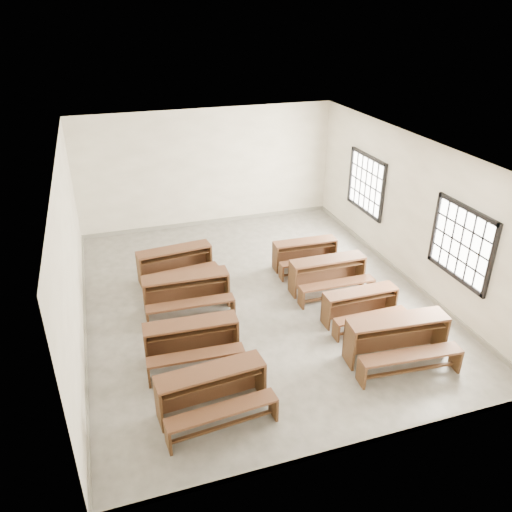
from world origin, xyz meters
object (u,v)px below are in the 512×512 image
object	(u,v)px
desk_set_4	(398,337)
desk_set_7	(305,252)
desk_set_2	(187,290)
desk_set_6	(328,272)
desk_set_5	(361,304)
desk_set_0	(212,389)
desk_set_3	(175,262)
desk_set_1	(192,339)

from	to	relation	value
desk_set_4	desk_set_7	size ratio (longest dim) A/B	1.21
desk_set_2	desk_set_6	xyz separation A→B (m)	(3.05, -0.16, -0.02)
desk_set_5	desk_set_7	bearing A→B (deg)	93.25
desk_set_0	desk_set_2	size ratio (longest dim) A/B	0.99
desk_set_2	desk_set_7	xyz separation A→B (m)	(2.99, 0.95, -0.06)
desk_set_4	desk_set_6	bearing A→B (deg)	97.79
desk_set_3	desk_set_7	xyz separation A→B (m)	(2.99, -0.38, -0.04)
desk_set_1	desk_set_2	bearing A→B (deg)	85.10
desk_set_0	desk_set_1	world-z (taller)	desk_set_0
desk_set_2	desk_set_6	world-z (taller)	desk_set_2
desk_set_0	desk_set_5	distance (m)	3.64
desk_set_7	desk_set_6	bearing A→B (deg)	-85.08
desk_set_0	desk_set_6	size ratio (longest dim) A/B	1.05
desk_set_5	desk_set_2	bearing A→B (deg)	155.03
desk_set_4	desk_set_5	size ratio (longest dim) A/B	1.24
desk_set_1	desk_set_5	bearing A→B (deg)	5.41
desk_set_0	desk_set_5	xyz separation A→B (m)	(3.32, 1.49, -0.05)
desk_set_0	desk_set_1	distance (m)	1.34
desk_set_1	desk_set_7	xyz separation A→B (m)	(3.21, 2.54, -0.03)
desk_set_3	desk_set_4	size ratio (longest dim) A/B	0.94
desk_set_4	desk_set_7	world-z (taller)	desk_set_4
desk_set_3	desk_set_7	bearing A→B (deg)	-13.41
desk_set_5	desk_set_7	xyz separation A→B (m)	(-0.15, 2.39, 0.01)
desk_set_0	desk_set_7	bearing A→B (deg)	45.87
desk_set_0	desk_set_7	size ratio (longest dim) A/B	1.14
desk_set_0	desk_set_1	bearing A→B (deg)	86.83
desk_set_2	desk_set_3	world-z (taller)	desk_set_2
desk_set_5	desk_set_6	distance (m)	1.28
desk_set_4	desk_set_7	distance (m)	3.63
desk_set_2	desk_set_6	size ratio (longest dim) A/B	1.06
desk_set_4	desk_set_3	bearing A→B (deg)	133.25
desk_set_1	desk_set_5	world-z (taller)	desk_set_1
desk_set_3	desk_set_6	size ratio (longest dim) A/B	1.05
desk_set_2	desk_set_4	size ratio (longest dim) A/B	0.95
desk_set_1	desk_set_6	distance (m)	3.56
desk_set_3	desk_set_4	distance (m)	5.11
desk_set_1	desk_set_2	world-z (taller)	desk_set_2
desk_set_5	desk_set_7	distance (m)	2.40
desk_set_6	desk_set_7	world-z (taller)	desk_set_6
desk_set_2	desk_set_5	xyz separation A→B (m)	(3.14, -1.44, -0.06)
desk_set_2	desk_set_4	bearing A→B (deg)	-38.19
desk_set_7	desk_set_4	bearing A→B (deg)	-84.99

